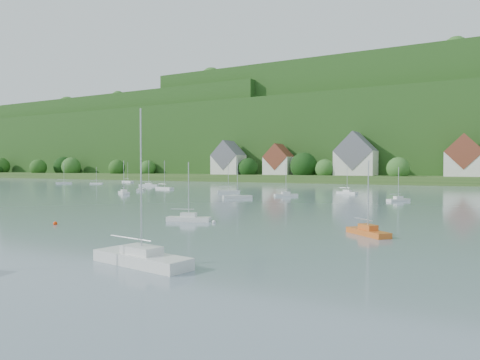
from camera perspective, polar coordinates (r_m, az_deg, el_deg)
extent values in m
cube|color=#2F501E|center=(203.20, 13.96, 0.22)|extent=(600.00, 60.00, 3.00)
cube|color=#174516|center=(276.67, 17.96, 4.38)|extent=(620.00, 160.00, 40.00)
cube|color=#174516|center=(326.77, -9.49, 4.70)|extent=(200.00, 120.00, 52.00)
cube|color=#174516|center=(270.56, 19.87, 6.12)|extent=(240.00, 130.00, 60.00)
sphere|color=#296023|center=(281.85, -20.68, 1.58)|extent=(11.19, 11.19, 11.19)
sphere|color=#296023|center=(246.70, -11.66, 1.47)|extent=(8.61, 8.61, 8.61)
sphere|color=#1B5018|center=(246.41, -15.40, 1.48)|extent=(9.03, 9.03, 9.03)
sphere|color=#296023|center=(189.59, 10.74, 1.40)|extent=(8.19, 8.19, 8.19)
sphere|color=#296023|center=(209.92, -0.89, 1.29)|extent=(6.49, 6.49, 6.49)
sphere|color=#1B5018|center=(335.95, -28.19, 1.53)|extent=(11.94, 11.94, 11.94)
sphere|color=#296023|center=(188.59, 27.24, 1.64)|extent=(12.16, 12.16, 12.16)
sphere|color=#296023|center=(178.70, 19.46, 1.38)|extent=(8.73, 8.73, 8.73)
sphere|color=black|center=(205.86, 1.04, 1.54)|extent=(9.32, 9.32, 9.32)
sphere|color=black|center=(292.22, -20.78, 1.47)|extent=(9.50, 9.50, 9.50)
sphere|color=black|center=(294.46, -21.53, 1.62)|extent=(11.91, 11.91, 11.91)
sphere|color=#1B5018|center=(292.77, -24.27, 1.46)|extent=(9.91, 9.91, 9.91)
sphere|color=black|center=(195.30, 8.11, 1.77)|extent=(11.92, 11.92, 11.92)
sphere|color=#296023|center=(286.52, -8.63, 10.75)|extent=(10.52, 10.52, 10.52)
sphere|color=#296023|center=(363.06, -21.09, 8.81)|extent=(13.75, 13.75, 13.75)
sphere|color=#1B5018|center=(296.57, 1.07, 10.45)|extent=(10.29, 10.29, 10.29)
sphere|color=black|center=(354.17, -14.91, 8.95)|extent=(10.31, 10.31, 10.31)
sphere|color=black|center=(326.10, -15.99, 9.51)|extent=(8.14, 8.14, 8.14)
sphere|color=#296023|center=(348.86, -12.85, 8.98)|extent=(7.15, 7.15, 7.15)
sphere|color=black|center=(392.59, -20.61, 8.21)|extent=(11.66, 11.66, 11.66)
sphere|color=black|center=(278.96, 2.92, 10.89)|extent=(7.18, 7.18, 7.18)
sphere|color=#296023|center=(305.97, -15.22, 10.07)|extent=(8.89, 8.89, 8.89)
sphere|color=#1B5018|center=(364.72, -23.64, 8.58)|extent=(7.77, 7.77, 7.77)
sphere|color=black|center=(353.30, -15.73, 8.95)|extent=(9.97, 9.97, 9.97)
sphere|color=#1B5018|center=(257.48, 26.09, 13.55)|extent=(12.83, 12.83, 12.83)
sphere|color=#296023|center=(261.09, 7.75, 13.35)|extent=(8.18, 8.18, 8.18)
sphere|color=#1B5018|center=(285.83, 18.43, 12.41)|extent=(12.73, 12.73, 12.73)
sphere|color=#296023|center=(234.33, 25.75, 14.73)|extent=(11.95, 11.95, 11.95)
sphere|color=#296023|center=(293.05, 8.70, 12.01)|extent=(7.07, 7.07, 7.07)
sphere|color=black|center=(251.70, 15.85, 13.75)|extent=(8.21, 8.21, 8.21)
sphere|color=#296023|center=(279.13, 13.00, 12.70)|extent=(12.24, 12.24, 12.24)
sphere|color=#296023|center=(280.34, -3.67, 12.74)|extent=(13.65, 13.65, 13.65)
sphere|color=#1B5018|center=(276.69, 9.23, 9.03)|extent=(12.01, 12.01, 12.01)
sphere|color=black|center=(276.72, 17.13, 9.12)|extent=(15.72, 15.72, 15.72)
sphere|color=#1B5018|center=(269.85, 20.01, 9.09)|extent=(10.54, 10.54, 10.54)
sphere|color=#1B5018|center=(385.16, -11.02, 6.82)|extent=(8.18, 8.18, 8.18)
sphere|color=black|center=(367.27, -9.83, 7.10)|extent=(8.74, 8.74, 8.74)
sphere|color=black|center=(361.70, -13.91, 7.35)|extent=(15.38, 15.38, 15.38)
cube|color=silver|center=(212.25, -1.48, 1.94)|extent=(14.00, 10.00, 9.00)
cube|color=slate|center=(212.32, -1.48, 3.16)|extent=(14.00, 10.40, 14.00)
cube|color=silver|center=(202.66, 4.93, 1.81)|extent=(12.00, 9.00, 8.00)
cube|color=brown|center=(202.72, 4.94, 2.94)|extent=(12.00, 9.36, 12.00)
cube|color=silver|center=(190.28, 14.51, 2.08)|extent=(16.00, 11.00, 10.00)
cube|color=slate|center=(190.39, 14.52, 3.58)|extent=(16.00, 11.44, 16.00)
cube|color=silver|center=(182.57, 26.62, 1.82)|extent=(13.00, 10.00, 9.00)
cube|color=brown|center=(182.65, 26.63, 3.24)|extent=(13.00, 10.40, 13.00)
cube|color=white|center=(52.95, -6.55, -4.95)|extent=(5.30, 3.06, 0.51)
cube|color=white|center=(52.89, -6.55, -4.41)|extent=(2.02, 1.54, 0.50)
cylinder|color=silver|center=(52.67, -6.56, -1.22)|extent=(0.10, 0.10, 6.39)
cylinder|color=silver|center=(53.04, -7.35, -3.69)|extent=(2.68, 1.01, 0.08)
cube|color=white|center=(29.97, -12.41, -9.84)|extent=(7.69, 3.23, 0.75)
cube|color=white|center=(29.85, -12.42, -8.66)|extent=(2.81, 1.85, 0.50)
cylinder|color=silver|center=(29.39, -12.47, -0.17)|extent=(0.10, 0.10, 9.32)
cylinder|color=silver|center=(30.60, -13.78, -7.19)|extent=(4.06, 0.72, 0.08)
cube|color=#D16120|center=(43.50, 15.96, -6.43)|extent=(4.78, 4.51, 0.51)
cube|color=#D16120|center=(43.43, 15.96, -5.77)|extent=(2.01, 1.95, 0.50)
cylinder|color=silver|center=(43.15, 15.99, -1.87)|extent=(0.10, 0.10, 6.42)
cylinder|color=silver|center=(43.98, 15.39, -4.82)|extent=(2.15, 1.95, 0.08)
sphere|color=#FB3907|center=(53.52, -22.44, -5.27)|extent=(0.46, 0.46, 0.46)
sphere|color=white|center=(51.07, -3.34, -5.47)|extent=(0.42, 0.42, 0.42)
cube|color=white|center=(91.11, -0.34, -2.16)|extent=(5.55, 5.17, 0.59)
cylinder|color=silver|center=(90.94, -0.34, 0.36)|extent=(0.10, 0.10, 7.42)
cylinder|color=silver|center=(90.85, -0.89, -1.42)|extent=(2.50, 2.22, 0.08)
cube|color=white|center=(152.27, -11.52, -0.66)|extent=(6.69, 3.75, 0.65)
cube|color=white|center=(152.24, -11.52, -0.45)|extent=(2.54, 1.91, 0.50)
cylinder|color=silver|center=(152.16, -11.53, 0.98)|extent=(0.10, 0.10, 8.06)
cylinder|color=silver|center=(152.58, -11.86, -0.20)|extent=(3.39, 1.20, 0.08)
cube|color=white|center=(178.51, -17.80, -0.40)|extent=(4.83, 3.30, 0.47)
cylinder|color=silver|center=(178.43, -17.80, 0.62)|extent=(0.10, 0.10, 5.92)
cylinder|color=silver|center=(178.72, -18.01, -0.04)|extent=(2.37, 1.23, 0.08)
cube|color=white|center=(88.20, 19.48, -2.42)|extent=(3.84, 4.56, 0.47)
cube|color=white|center=(88.17, 19.49, -2.10)|extent=(1.71, 1.87, 0.50)
cylinder|color=silver|center=(88.04, 19.50, -0.36)|extent=(0.10, 0.10, 5.86)
cylinder|color=silver|center=(87.64, 19.16, -1.70)|extent=(1.59, 2.13, 0.08)
cube|color=white|center=(111.98, -1.49, -1.46)|extent=(5.41, 4.60, 0.56)
cylinder|color=silver|center=(111.84, -1.49, 0.46)|extent=(0.10, 0.10, 6.98)
cylinder|color=silver|center=(111.83, -1.92, -0.86)|extent=(2.51, 1.90, 0.08)
cube|color=white|center=(98.15, 5.86, -1.92)|extent=(4.90, 4.32, 0.51)
cube|color=white|center=(98.12, 5.86, -1.63)|extent=(2.03, 1.90, 0.50)
cylinder|color=silver|center=(98.00, 5.86, 0.10)|extent=(0.10, 0.10, 6.41)
cylinder|color=silver|center=(97.88, 5.43, -1.25)|extent=(2.25, 1.82, 0.08)
cube|color=white|center=(187.82, -21.48, -0.32)|extent=(5.11, 5.58, 0.59)
cylinder|color=silver|center=(187.74, -21.49, 0.89)|extent=(0.10, 0.10, 7.40)
cylinder|color=silver|center=(187.80, -21.75, 0.04)|extent=(2.18, 2.53, 0.08)
cube|color=white|center=(130.85, -9.57, -1.03)|extent=(6.32, 2.75, 0.61)
cylinder|color=silver|center=(130.73, -9.58, 0.78)|extent=(0.10, 0.10, 7.64)
cylinder|color=silver|center=(131.49, -9.84, -0.49)|extent=(3.33, 0.67, 0.08)
cube|color=white|center=(109.55, -14.55, -1.58)|extent=(5.70, 4.76, 0.59)
cube|color=white|center=(109.52, -14.55, -1.29)|extent=(2.33, 2.13, 0.50)
cylinder|color=silver|center=(109.40, -14.57, 0.49)|extent=(0.10, 0.10, 7.32)
cylinder|color=silver|center=(110.35, -14.64, -0.93)|extent=(2.66, 1.95, 0.08)
cube|color=white|center=(109.04, 13.46, -1.60)|extent=(5.38, 3.02, 0.52)
cube|color=white|center=(109.01, 13.46, -1.33)|extent=(2.04, 1.54, 0.50)
cylinder|color=silver|center=(108.90, 13.47, 0.24)|extent=(0.10, 0.10, 6.48)
cylinder|color=silver|center=(109.42, 13.13, -0.98)|extent=(2.73, 0.98, 0.08)
cube|color=white|center=(194.22, -14.08, -0.19)|extent=(6.56, 3.13, 0.63)
cylinder|color=silver|center=(194.13, -14.09, 1.06)|extent=(0.10, 0.10, 7.90)
cylinder|color=silver|center=(194.96, -14.24, 0.17)|extent=(3.41, 0.85, 0.08)
cube|color=white|center=(124.24, -12.47, -1.19)|extent=(4.83, 6.02, 0.61)
cylinder|color=silver|center=(124.11, -12.48, 0.72)|extent=(0.10, 0.10, 7.63)
cylinder|color=silver|center=(125.10, -12.42, -0.61)|extent=(1.94, 2.83, 0.08)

